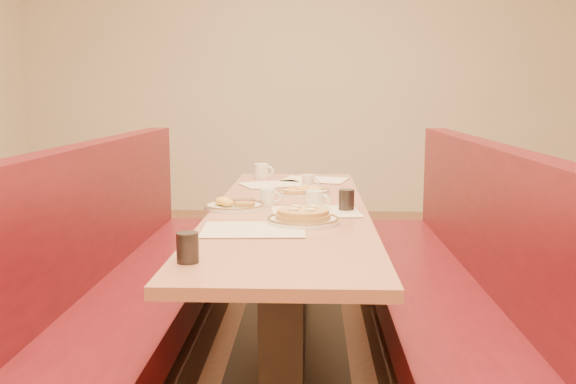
{
  "coord_description": "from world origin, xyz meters",
  "views": [
    {
      "loc": [
        0.1,
        -2.91,
        1.27
      ],
      "look_at": [
        0.0,
        -0.19,
        0.85
      ],
      "focal_mm": 40.0,
      "sensor_mm": 36.0,
      "label": 1
    }
  ],
  "objects_px": {
    "eggs_plate": "(234,205)",
    "soda_tumbler_near": "(188,248)",
    "soda_tumbler_mid": "(346,200)",
    "pancake_plate": "(303,218)",
    "coffee_mug_d": "(261,171)",
    "diner_table": "(289,286)",
    "booth_right": "(447,290)",
    "booth_left": "(135,287)",
    "coffee_mug_c": "(309,181)",
    "coffee_mug_a": "(316,200)",
    "coffee_mug_b": "(268,197)"
  },
  "relations": [
    {
      "from": "eggs_plate",
      "to": "soda_tumbler_near",
      "type": "height_order",
      "value": "soda_tumbler_near"
    },
    {
      "from": "soda_tumbler_near",
      "to": "soda_tumbler_mid",
      "type": "bearing_deg",
      "value": 59.5
    },
    {
      "from": "pancake_plate",
      "to": "coffee_mug_d",
      "type": "distance_m",
      "value": 1.4
    },
    {
      "from": "eggs_plate",
      "to": "soda_tumbler_mid",
      "type": "height_order",
      "value": "soda_tumbler_mid"
    },
    {
      "from": "diner_table",
      "to": "booth_right",
      "type": "height_order",
      "value": "booth_right"
    },
    {
      "from": "pancake_plate",
      "to": "soda_tumbler_near",
      "type": "xyz_separation_m",
      "value": [
        -0.35,
        -0.62,
        0.02
      ]
    },
    {
      "from": "booth_left",
      "to": "pancake_plate",
      "type": "xyz_separation_m",
      "value": [
        0.8,
        -0.37,
        0.41
      ]
    },
    {
      "from": "pancake_plate",
      "to": "coffee_mug_d",
      "type": "bearing_deg",
      "value": 101.39
    },
    {
      "from": "pancake_plate",
      "to": "coffee_mug_c",
      "type": "bearing_deg",
      "value": 88.96
    },
    {
      "from": "booth_right",
      "to": "coffee_mug_a",
      "type": "bearing_deg",
      "value": -173.12
    },
    {
      "from": "booth_left",
      "to": "coffee_mug_a",
      "type": "distance_m",
      "value": 0.96
    },
    {
      "from": "booth_right",
      "to": "coffee_mug_d",
      "type": "xyz_separation_m",
      "value": [
        -0.94,
        1.0,
        0.44
      ]
    },
    {
      "from": "eggs_plate",
      "to": "pancake_plate",
      "type": "bearing_deg",
      "value": -44.88
    },
    {
      "from": "coffee_mug_a",
      "to": "soda_tumbler_near",
      "type": "distance_m",
      "value": 1.0
    },
    {
      "from": "eggs_plate",
      "to": "soda_tumbler_mid",
      "type": "relative_size",
      "value": 2.87
    },
    {
      "from": "coffee_mug_d",
      "to": "soda_tumbler_mid",
      "type": "height_order",
      "value": "soda_tumbler_mid"
    },
    {
      "from": "coffee_mug_d",
      "to": "coffee_mug_b",
      "type": "bearing_deg",
      "value": -81.69
    },
    {
      "from": "booth_left",
      "to": "coffee_mug_a",
      "type": "xyz_separation_m",
      "value": [
        0.85,
        -0.07,
        0.43
      ]
    },
    {
      "from": "coffee_mug_b",
      "to": "coffee_mug_c",
      "type": "height_order",
      "value": "same"
    },
    {
      "from": "diner_table",
      "to": "soda_tumbler_mid",
      "type": "xyz_separation_m",
      "value": [
        0.26,
        -0.08,
        0.42
      ]
    },
    {
      "from": "coffee_mug_b",
      "to": "coffee_mug_d",
      "type": "xyz_separation_m",
      "value": [
        -0.11,
        0.96,
        0.01
      ]
    },
    {
      "from": "coffee_mug_a",
      "to": "soda_tumbler_near",
      "type": "xyz_separation_m",
      "value": [
        -0.4,
        -0.92,
        0.0
      ]
    },
    {
      "from": "booth_left",
      "to": "eggs_plate",
      "type": "bearing_deg",
      "value": -5.57
    },
    {
      "from": "booth_left",
      "to": "coffee_mug_a",
      "type": "bearing_deg",
      "value": -4.97
    },
    {
      "from": "coffee_mug_a",
      "to": "pancake_plate",
      "type": "bearing_deg",
      "value": -75.44
    },
    {
      "from": "diner_table",
      "to": "booth_right",
      "type": "bearing_deg",
      "value": 0.0
    },
    {
      "from": "pancake_plate",
      "to": "soda_tumbler_near",
      "type": "relative_size",
      "value": 3.11
    },
    {
      "from": "coffee_mug_a",
      "to": "coffee_mug_b",
      "type": "relative_size",
      "value": 1.1
    },
    {
      "from": "coffee_mug_b",
      "to": "coffee_mug_d",
      "type": "bearing_deg",
      "value": 100.11
    },
    {
      "from": "coffee_mug_a",
      "to": "coffee_mug_c",
      "type": "relative_size",
      "value": 1.14
    },
    {
      "from": "coffee_mug_a",
      "to": "soda_tumbler_mid",
      "type": "xyz_separation_m",
      "value": [
        0.14,
        -0.01,
        0.0
      ]
    },
    {
      "from": "soda_tumbler_near",
      "to": "coffee_mug_b",
      "type": "bearing_deg",
      "value": 80.28
    },
    {
      "from": "coffee_mug_a",
      "to": "coffee_mug_c",
      "type": "height_order",
      "value": "coffee_mug_a"
    },
    {
      "from": "coffee_mug_c",
      "to": "soda_tumbler_near",
      "type": "distance_m",
      "value": 1.62
    },
    {
      "from": "coffee_mug_d",
      "to": "soda_tumbler_near",
      "type": "bearing_deg",
      "value": -90.12
    },
    {
      "from": "booth_right",
      "to": "pancake_plate",
      "type": "distance_m",
      "value": 0.86
    },
    {
      "from": "diner_table",
      "to": "eggs_plate",
      "type": "xyz_separation_m",
      "value": [
        -0.25,
        -0.05,
        0.39
      ]
    },
    {
      "from": "eggs_plate",
      "to": "coffee_mug_c",
      "type": "relative_size",
      "value": 2.81
    },
    {
      "from": "booth_right",
      "to": "pancake_plate",
      "type": "height_order",
      "value": "booth_right"
    },
    {
      "from": "diner_table",
      "to": "coffee_mug_c",
      "type": "bearing_deg",
      "value": 81.85
    },
    {
      "from": "diner_table",
      "to": "eggs_plate",
      "type": "distance_m",
      "value": 0.47
    },
    {
      "from": "diner_table",
      "to": "soda_tumbler_near",
      "type": "bearing_deg",
      "value": -105.78
    },
    {
      "from": "diner_table",
      "to": "soda_tumbler_mid",
      "type": "relative_size",
      "value": 25.86
    },
    {
      "from": "booth_right",
      "to": "coffee_mug_b",
      "type": "height_order",
      "value": "booth_right"
    },
    {
      "from": "pancake_plate",
      "to": "soda_tumbler_mid",
      "type": "xyz_separation_m",
      "value": [
        0.19,
        0.29,
        0.02
      ]
    },
    {
      "from": "eggs_plate",
      "to": "soda_tumbler_mid",
      "type": "distance_m",
      "value": 0.51
    },
    {
      "from": "eggs_plate",
      "to": "coffee_mug_c",
      "type": "height_order",
      "value": "coffee_mug_c"
    },
    {
      "from": "coffee_mug_b",
      "to": "coffee_mug_c",
      "type": "relative_size",
      "value": 1.04
    },
    {
      "from": "diner_table",
      "to": "coffee_mug_c",
      "type": "relative_size",
      "value": 25.28
    },
    {
      "from": "diner_table",
      "to": "soda_tumbler_mid",
      "type": "bearing_deg",
      "value": -17.17
    }
  ]
}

